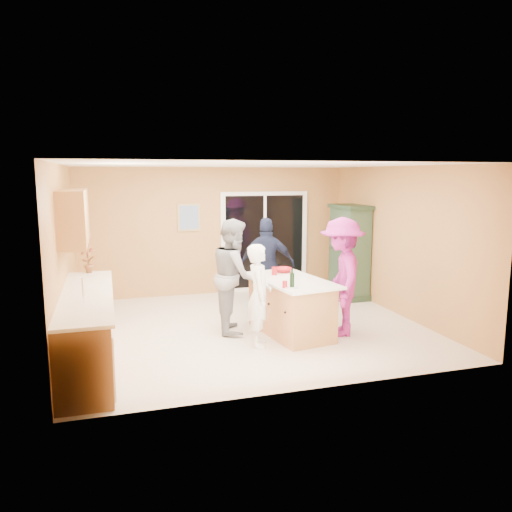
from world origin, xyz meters
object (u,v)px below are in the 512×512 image
object	(u,v)px
kitchen_island	(291,308)
green_hutch	(349,253)
woman_grey	(234,276)
woman_navy	(267,265)
woman_white	(259,295)
woman_magenta	(342,277)

from	to	relation	value
kitchen_island	green_hutch	distance (m)	2.77
woman_grey	woman_navy	world-z (taller)	woman_grey
woman_white	woman_grey	distance (m)	0.81
kitchen_island	woman_navy	world-z (taller)	woman_navy
green_hutch	woman_magenta	size ratio (longest dim) A/B	1.02
green_hutch	woman_grey	xyz separation A→B (m)	(-2.75, -1.48, -0.02)
woman_white	woman_grey	world-z (taller)	woman_grey
kitchen_island	green_hutch	world-z (taller)	green_hutch
kitchen_island	woman_magenta	distance (m)	0.92
woman_grey	woman_magenta	size ratio (longest dim) A/B	0.98
green_hutch	woman_magenta	world-z (taller)	green_hutch
woman_magenta	green_hutch	bearing A→B (deg)	169.96
woman_magenta	woman_white	bearing A→B (deg)	-65.18
green_hutch	woman_white	distance (m)	3.43
woman_white	woman_grey	bearing A→B (deg)	27.05
green_hutch	woman_grey	distance (m)	3.13
woman_navy	woman_magenta	distance (m)	1.74
kitchen_island	woman_navy	bearing A→B (deg)	79.03
green_hutch	woman_white	xyz separation A→B (m)	(-2.59, -2.25, -0.16)
green_hutch	woman_magenta	xyz separation A→B (m)	(-1.23, -2.13, 0.00)
kitchen_island	woman_white	distance (m)	0.79
woman_navy	woman_magenta	xyz separation A→B (m)	(0.68, -1.60, 0.06)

